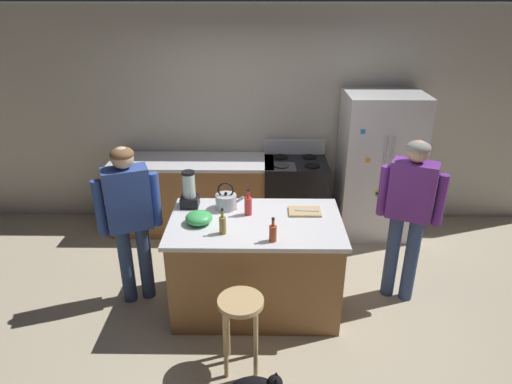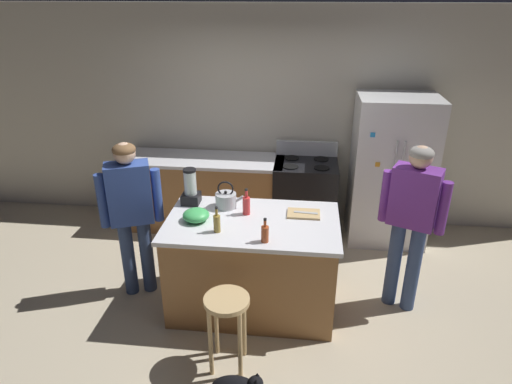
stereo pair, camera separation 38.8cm
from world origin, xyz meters
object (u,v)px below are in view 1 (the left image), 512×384
Objects in this scene: person_by_island_left at (129,212)px; bottle_soda at (248,205)px; person_by_sink_right at (409,207)px; bottle_vinegar at (223,225)px; tea_kettle at (226,201)px; blender_appliance at (189,192)px; bottle_cooking_sauce at (273,233)px; stove_range at (295,195)px; chef_knife at (307,210)px; bar_stool at (241,315)px; cutting_board at (305,212)px; kitchen_island at (256,264)px; refrigerator at (378,166)px; mixing_bowl at (199,218)px.

bottle_soda is (1.10, 0.03, 0.06)m from person_by_island_left.
person_by_island_left is 2.59m from person_by_sink_right.
tea_kettle is (-0.01, 0.48, -0.01)m from bottle_vinegar.
blender_appliance is 1.02m from bottle_cooking_sauce.
blender_appliance is at bearing 124.27° from bottle_vinegar.
bottle_vinegar reaches higher than stove_range.
blender_appliance reaches higher than chef_knife.
bar_stool is 1.87× the size of blender_appliance.
kitchen_island is at bearing -159.48° from cutting_board.
refrigerator is 4.94× the size of blender_appliance.
bottle_vinegar is (-0.28, -0.23, 0.55)m from kitchen_island.
bottle_vinegar is (-0.21, -0.36, -0.01)m from bottle_soda.
person_by_sink_right reaches higher than mixing_bowl.
blender_appliance is at bearing 173.45° from cutting_board.
blender_appliance reaches higher than tea_kettle.
chef_knife is (-0.94, 0.01, -0.04)m from person_by_sink_right.
bottle_soda is at bearing -175.34° from cutting_board.
kitchen_island is at bearing -156.24° from chef_knife.
bottle_cooking_sauce is 0.72× the size of cutting_board.
person_by_island_left reaches higher than tea_kettle.
bottle_vinegar is at bearing -167.17° from person_by_sink_right.
refrigerator is at bearing 45.78° from kitchen_island.
kitchen_island is 0.80m from bar_stool.
mixing_bowl is at bearing -163.31° from chef_knife.
person_by_sink_right is at bearing 12.83° from bottle_vinegar.
chef_knife is (0.76, 0.40, -0.06)m from bottle_vinegar.
refrigerator reaches higher than bottle_cooking_sauce.
bar_stool is 2.79× the size of mixing_bowl.
bottle_cooking_sauce reaches higher than bar_stool.
stove_range is at bearing 80.21° from bottle_cooking_sauce.
blender_appliance is at bearing 172.73° from tea_kettle.
cutting_board is at bearing 179.23° from person_by_sink_right.
cutting_board is (-0.01, -1.35, 0.46)m from stove_range.
cutting_board is (0.74, 0.40, -0.08)m from bottle_vinegar.
bottle_vinegar reaches higher than mixing_bowl.
person_by_island_left is at bearing -151.91° from refrigerator.
bottle_soda is 0.55m from chef_knife.
bottle_cooking_sauce is (-0.32, -1.87, 0.53)m from stove_range.
bottle_soda is at bearing -16.62° from blender_appliance.
cutting_board is at bearing -6.55° from blender_appliance.
refrigerator is at bearing 55.66° from bar_stool.
bottle_vinegar is at bearing -151.49° from cutting_board.
stove_range is at bearing 48.00° from blender_appliance.
kitchen_island is 5.23× the size of cutting_board.
refrigerator is 2.64× the size of bar_stool.
tea_kettle is at bearing 125.59° from bottle_cooking_sauce.
bar_stool is 2.23× the size of cutting_board.
chef_knife is at bearing -6.05° from tea_kettle.
cutting_board is at bearing -175.97° from chef_knife.
blender_appliance is at bearing 163.38° from bottle_soda.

